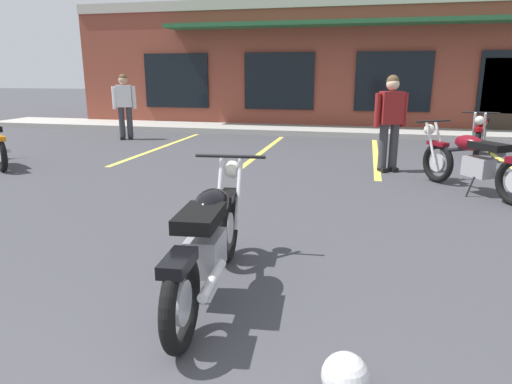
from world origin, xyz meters
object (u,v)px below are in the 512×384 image
motorcycle_foreground_classic (209,240)px  person_in_black_shirt (124,103)px  person_in_shorts_foreground (390,118)px  motorcycle_red_sportbike (480,133)px  helmet_on_pavement (345,376)px  motorcycle_black_cruiser (473,162)px

motorcycle_foreground_classic → person_in_black_shirt: person_in_black_shirt is taller
person_in_shorts_foreground → motorcycle_foreground_classic: bearing=-106.5°
motorcycle_foreground_classic → motorcycle_red_sportbike: (3.51, 7.41, 0.00)m
motorcycle_foreground_classic → motorcycle_red_sportbike: size_ratio=1.02×
person_in_black_shirt → helmet_on_pavement: size_ratio=6.44×
motorcycle_black_cruiser → person_in_black_shirt: 8.61m
motorcycle_foreground_classic → motorcycle_black_cruiser: size_ratio=1.15×
motorcycle_foreground_classic → helmet_on_pavement: 1.50m
person_in_black_shirt → motorcycle_red_sportbike: bearing=-2.6°
motorcycle_red_sportbike → person_in_shorts_foreground: 2.99m
motorcycle_black_cruiser → person_in_shorts_foreground: (-1.13, 1.28, 0.49)m
motorcycle_red_sportbike → person_in_shorts_foreground: (-1.96, -2.20, 0.49)m
motorcycle_foreground_classic → person_in_black_shirt: 9.28m
motorcycle_red_sportbike → person_in_shorts_foreground: bearing=-131.7°
motorcycle_black_cruiser → helmet_on_pavement: motorcycle_black_cruiser is taller
motorcycle_red_sportbike → person_in_black_shirt: (-8.50, 0.39, 0.49)m
person_in_shorts_foreground → helmet_on_pavement: (-0.45, -6.18, -0.82)m
person_in_black_shirt → person_in_shorts_foreground: same height
motorcycle_black_cruiser → helmet_on_pavement: bearing=-107.9°
person_in_black_shirt → helmet_on_pavement: (6.09, -8.77, -0.82)m
motorcycle_black_cruiser → person_in_shorts_foreground: person_in_shorts_foreground is taller
person_in_black_shirt → person_in_shorts_foreground: 7.03m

